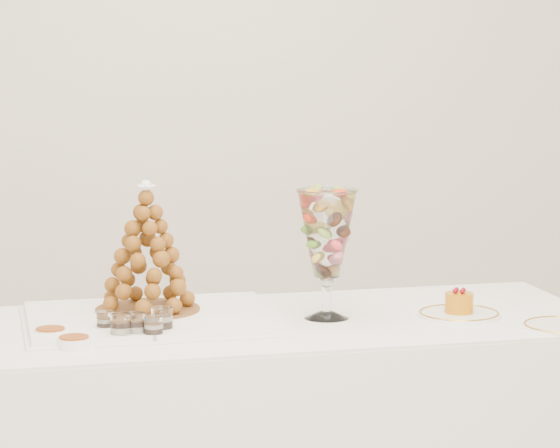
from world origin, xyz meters
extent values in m
cube|color=silver|center=(0.00, 2.00, 1.40)|extent=(4.50, 0.04, 2.80)
cube|color=white|center=(0.05, 0.38, 0.35)|extent=(1.88, 0.84, 0.69)
cube|color=white|center=(0.05, 0.38, 0.70)|extent=(1.87, 0.84, 0.01)
cube|color=white|center=(-0.27, 0.42, 0.71)|extent=(0.69, 0.53, 0.02)
cylinder|color=white|center=(0.21, 0.39, 0.71)|extent=(0.13, 0.13, 0.02)
cylinder|color=white|center=(0.21, 0.39, 0.76)|extent=(0.03, 0.03, 0.09)
sphere|color=white|center=(0.21, 0.39, 0.81)|extent=(0.04, 0.04, 0.04)
cylinder|color=white|center=(0.58, 0.35, 0.71)|extent=(0.23, 0.23, 0.01)
cylinder|color=white|center=(-0.40, 0.30, 0.73)|extent=(0.05, 0.05, 0.06)
cylinder|color=white|center=(-0.33, 0.21, 0.74)|extent=(0.06, 0.06, 0.07)
cylinder|color=white|center=(-0.26, 0.25, 0.74)|extent=(0.07, 0.07, 0.08)
cylinder|color=white|center=(-0.37, 0.20, 0.74)|extent=(0.06, 0.06, 0.07)
cylinder|color=white|center=(-0.28, 0.19, 0.73)|extent=(0.06, 0.06, 0.07)
cylinder|color=white|center=(-0.54, 0.27, 0.71)|extent=(0.08, 0.08, 0.03)
cylinder|color=white|center=(-0.49, 0.16, 0.71)|extent=(0.08, 0.08, 0.03)
cylinder|color=brown|center=(-0.28, 0.48, 0.73)|extent=(0.29, 0.29, 0.01)
cone|color=brown|center=(-0.28, 0.48, 0.90)|extent=(0.31, 0.31, 0.35)
sphere|color=white|center=(-0.28, 0.48, 1.07)|extent=(0.03, 0.03, 0.03)
cylinder|color=#C47109|center=(0.58, 0.35, 0.74)|extent=(0.08, 0.08, 0.06)
sphere|color=maroon|center=(0.60, 0.35, 0.77)|extent=(0.01, 0.01, 0.01)
sphere|color=maroon|center=(0.58, 0.36, 0.77)|extent=(0.01, 0.01, 0.01)
sphere|color=maroon|center=(0.57, 0.34, 0.77)|extent=(0.01, 0.01, 0.01)
sphere|color=maroon|center=(0.59, 0.33, 0.77)|extent=(0.01, 0.01, 0.01)
camera|label=1|loc=(-0.56, -3.13, 1.50)|focal=85.00mm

